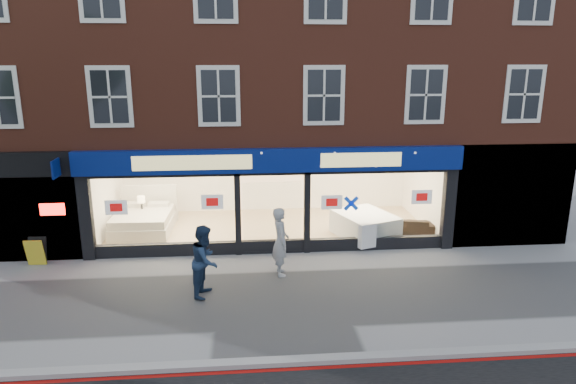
{
  "coord_description": "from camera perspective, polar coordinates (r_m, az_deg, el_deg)",
  "views": [
    {
      "loc": [
        -0.81,
        -11.8,
        5.91
      ],
      "look_at": [
        0.42,
        2.5,
        2.08
      ],
      "focal_mm": 32.0,
      "sensor_mm": 36.0,
      "label": 1
    }
  ],
  "objects": [
    {
      "name": "building",
      "position": [
        18.77,
        -2.61,
        17.23
      ],
      "size": [
        19.0,
        8.26,
        10.3
      ],
      "color": "brown",
      "rests_on": "ground"
    },
    {
      "name": "showroom_floor",
      "position": [
        18.05,
        -2.09,
        -4.03
      ],
      "size": [
        11.0,
        4.5,
        0.1
      ],
      "primitive_type": "cube",
      "color": "tan",
      "rests_on": "ground"
    },
    {
      "name": "kerb_stone",
      "position": [
        10.68,
        0.25,
        -18.27
      ],
      "size": [
        60.0,
        0.25,
        0.12
      ],
      "primitive_type": "cube",
      "color": "gray",
      "rests_on": "ground"
    },
    {
      "name": "kerb_line",
      "position": [
        10.55,
        0.36,
        -19.11
      ],
      "size": [
        60.0,
        0.1,
        0.01
      ],
      "primitive_type": "cube",
      "color": "#8C0A07",
      "rests_on": "ground"
    },
    {
      "name": "pedestrian_blue",
      "position": [
        13.17,
        -9.18,
        -7.52
      ],
      "size": [
        0.89,
        1.04,
        1.85
      ],
      "primitive_type": "imported",
      "rotation": [
        0.0,
        0.0,
        1.33
      ],
      "color": "#192A46",
      "rests_on": "ground"
    },
    {
      "name": "mattress_stack",
      "position": [
        17.16,
        8.53,
        -3.66
      ],
      "size": [
        2.17,
        2.41,
        0.78
      ],
      "rotation": [
        0.0,
        0.0,
        0.36
      ],
      "color": "silver",
      "rests_on": "showroom_floor"
    },
    {
      "name": "ground",
      "position": [
        13.22,
        -0.91,
        -11.62
      ],
      "size": [
        120.0,
        120.0,
        0.0
      ],
      "primitive_type": "plane",
      "color": "gray",
      "rests_on": "ground"
    },
    {
      "name": "bedside_table",
      "position": [
        18.6,
        -15.84,
        -2.97
      ],
      "size": [
        0.54,
        0.54,
        0.55
      ],
      "primitive_type": "cube",
      "rotation": [
        0.0,
        0.0,
        0.23
      ],
      "color": "brown",
      "rests_on": "showroom_floor"
    },
    {
      "name": "a_board",
      "position": [
        16.66,
        -26.18,
        -5.96
      ],
      "size": [
        0.54,
        0.36,
        0.82
      ],
      "primitive_type": "cube",
      "rotation": [
        0.0,
        0.0,
        -0.04
      ],
      "color": "gold",
      "rests_on": "ground"
    },
    {
      "name": "sofa",
      "position": [
        17.82,
        13.04,
        -3.62
      ],
      "size": [
        1.9,
        1.07,
        0.52
      ],
      "primitive_type": "imported",
      "rotation": [
        0.0,
        0.0,
        2.92
      ],
      "color": "black",
      "rests_on": "showroom_floor"
    },
    {
      "name": "pedestrian_grey",
      "position": [
        14.17,
        -0.83,
        -5.51
      ],
      "size": [
        0.52,
        0.74,
        1.93
      ],
      "primitive_type": "imported",
      "rotation": [
        0.0,
        0.0,
        1.66
      ],
      "color": "#999BA0",
      "rests_on": "ground"
    },
    {
      "name": "display_bed",
      "position": [
        18.25,
        -15.72,
        -2.99
      ],
      "size": [
        2.01,
        2.41,
        1.34
      ],
      "rotation": [
        0.0,
        0.0,
        -0.03
      ],
      "color": "beige",
      "rests_on": "showroom_floor"
    }
  ]
}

